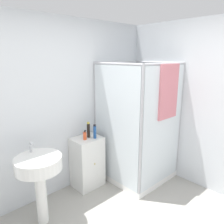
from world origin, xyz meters
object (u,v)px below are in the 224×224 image
at_px(soap_dispenser, 85,136).
at_px(shampoo_bottle_blue, 95,132).
at_px(sink, 39,171).
at_px(shampoo_bottle_tall_black, 88,130).

bearing_deg(soap_dispenser, shampoo_bottle_blue, -23.79).
bearing_deg(sink, soap_dispenser, 15.62).
relative_size(sink, shampoo_bottle_blue, 4.66).
bearing_deg(soap_dispenser, sink, -164.38).
distance_m(soap_dispenser, shampoo_bottle_tall_black, 0.11).
relative_size(sink, soap_dispenser, 6.81).
xyz_separation_m(sink, shampoo_bottle_tall_black, (0.92, 0.26, 0.21)).
distance_m(shampoo_bottle_tall_black, shampoo_bottle_blue, 0.11).
bearing_deg(shampoo_bottle_blue, sink, -169.99).
bearing_deg(sink, shampoo_bottle_blue, 10.01).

